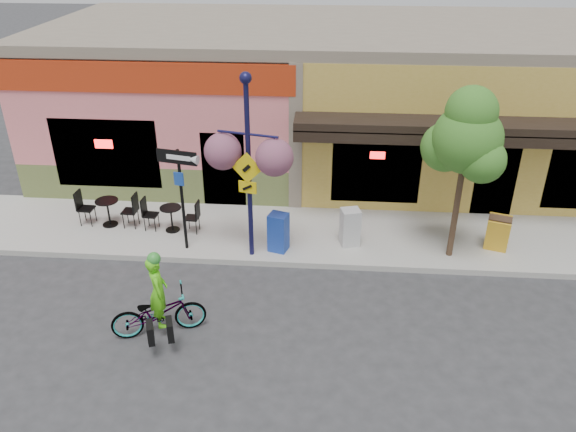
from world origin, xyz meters
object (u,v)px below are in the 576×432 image
object	(u,v)px
bicycle	(159,313)
street_tree	(461,175)
lamp_post	(249,170)
cyclist_rider	(159,302)
building	(334,95)
newspaper_box_grey	(350,227)
one_way_sign	(182,201)
newspaper_box_blue	(278,232)

from	to	relation	value
bicycle	street_tree	xyz separation A→B (m)	(6.27, 3.21, 1.76)
bicycle	street_tree	size ratio (longest dim) A/B	0.44
lamp_post	cyclist_rider	bearing A→B (deg)	-103.20
street_tree	lamp_post	bearing A→B (deg)	-175.95
building	street_tree	distance (m)	6.99
building	newspaper_box_grey	bearing A→B (deg)	-85.34
street_tree	one_way_sign	bearing A→B (deg)	-178.40
building	street_tree	size ratio (longest dim) A/B	4.32
lamp_post	newspaper_box_blue	world-z (taller)	lamp_post
one_way_sign	newspaper_box_blue	distance (m)	2.43
lamp_post	newspaper_box_blue	bearing A→B (deg)	34.96
bicycle	newspaper_box_blue	distance (m)	3.77
one_way_sign	newspaper_box_blue	size ratio (longest dim) A/B	2.67
bicycle	street_tree	world-z (taller)	street_tree
one_way_sign	street_tree	world-z (taller)	street_tree
street_tree	bicycle	bearing A→B (deg)	-152.87
street_tree	newspaper_box_grey	bearing A→B (deg)	172.46
building	cyclist_rider	size ratio (longest dim) A/B	11.91
building	one_way_sign	size ratio (longest dim) A/B	6.97
one_way_sign	newspaper_box_blue	world-z (taller)	one_way_sign
cyclist_rider	newspaper_box_blue	bearing A→B (deg)	-52.57
bicycle	newspaper_box_blue	size ratio (longest dim) A/B	1.91
building	cyclist_rider	xyz separation A→B (m)	(-3.31, -9.56, -1.49)
bicycle	newspaper_box_grey	xyz separation A→B (m)	(3.85, 3.54, 0.14)
cyclist_rider	newspaper_box_blue	xyz separation A→B (m)	(2.05, 3.13, -0.12)
newspaper_box_blue	street_tree	size ratio (longest dim) A/B	0.23
cyclist_rider	newspaper_box_grey	bearing A→B (deg)	-66.38
one_way_sign	building	bearing A→B (deg)	73.75
building	newspaper_box_blue	bearing A→B (deg)	-101.04
building	bicycle	bearing A→B (deg)	-109.34
bicycle	lamp_post	world-z (taller)	lamp_post
one_way_sign	lamp_post	bearing A→B (deg)	6.69
building	newspaper_box_grey	distance (m)	6.26
cyclist_rider	street_tree	bearing A→B (deg)	-82.00
newspaper_box_grey	street_tree	world-z (taller)	street_tree
bicycle	newspaper_box_grey	bearing A→B (deg)	-66.75
newspaper_box_blue	street_tree	world-z (taller)	street_tree
bicycle	cyclist_rider	size ratio (longest dim) A/B	1.22
bicycle	one_way_sign	xyz separation A→B (m)	(-0.18, 3.03, 0.96)
street_tree	cyclist_rider	bearing A→B (deg)	-152.68
building	one_way_sign	distance (m)	7.47
lamp_post	newspaper_box_grey	xyz separation A→B (m)	(2.38, 0.66, -1.75)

